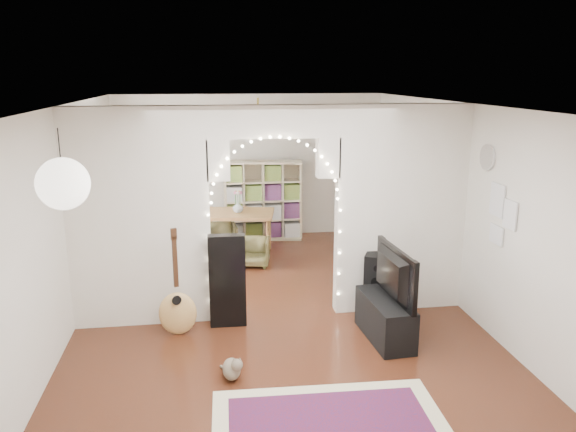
{
  "coord_description": "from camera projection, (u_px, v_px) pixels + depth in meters",
  "views": [
    {
      "loc": [
        -0.82,
        -6.78,
        3.06
      ],
      "look_at": [
        0.22,
        0.3,
        1.24
      ],
      "focal_mm": 35.0,
      "sensor_mm": 36.0,
      "label": 1
    }
  ],
  "objects": [
    {
      "name": "floor",
      "position": [
        275.0,
        314.0,
        7.37
      ],
      "size": [
        7.5,
        7.5,
        0.0
      ],
      "primitive_type": "plane",
      "color": "black",
      "rests_on": "ground"
    },
    {
      "name": "ceiling",
      "position": [
        273.0,
        105.0,
        6.7
      ],
      "size": [
        5.0,
        7.5,
        0.02
      ],
      "primitive_type": "cube",
      "color": "white",
      "rests_on": "wall_back"
    },
    {
      "name": "wall_back",
      "position": [
        250.0,
        167.0,
        10.63
      ],
      "size": [
        5.0,
        0.02,
        2.7
      ],
      "primitive_type": "cube",
      "color": "silver",
      "rests_on": "floor"
    },
    {
      "name": "wall_front",
      "position": [
        348.0,
        361.0,
        3.44
      ],
      "size": [
        5.0,
        0.02,
        2.7
      ],
      "primitive_type": "cube",
      "color": "silver",
      "rests_on": "floor"
    },
    {
      "name": "wall_left",
      "position": [
        66.0,
        221.0,
        6.68
      ],
      "size": [
        0.02,
        7.5,
        2.7
      ],
      "primitive_type": "cube",
      "color": "silver",
      "rests_on": "floor"
    },
    {
      "name": "wall_right",
      "position": [
        462.0,
        207.0,
        7.39
      ],
      "size": [
        0.02,
        7.5,
        2.7
      ],
      "primitive_type": "cube",
      "color": "silver",
      "rests_on": "floor"
    },
    {
      "name": "divider_wall",
      "position": [
        274.0,
        208.0,
        7.02
      ],
      "size": [
        5.0,
        0.2,
        2.7
      ],
      "color": "silver",
      "rests_on": "floor"
    },
    {
      "name": "fairy_lights",
      "position": [
        275.0,
        201.0,
        6.86
      ],
      "size": [
        1.64,
        0.04,
        1.6
      ],
      "primitive_type": null,
      "color": "#FFEABF",
      "rests_on": "divider_wall"
    },
    {
      "name": "window",
      "position": [
        96.0,
        181.0,
        8.38
      ],
      "size": [
        0.04,
        1.2,
        1.4
      ],
      "primitive_type": "cube",
      "color": "white",
      "rests_on": "wall_left"
    },
    {
      "name": "wall_clock",
      "position": [
        488.0,
        157.0,
        6.62
      ],
      "size": [
        0.03,
        0.31,
        0.31
      ],
      "primitive_type": "cylinder",
      "rotation": [
        0.0,
        1.57,
        0.0
      ],
      "color": "white",
      "rests_on": "wall_right"
    },
    {
      "name": "picture_frames",
      "position": [
        501.0,
        215.0,
        6.39
      ],
      "size": [
        0.02,
        0.5,
        0.7
      ],
      "primitive_type": null,
      "color": "white",
      "rests_on": "wall_right"
    },
    {
      "name": "paper_lantern",
      "position": [
        63.0,
        184.0,
        4.25
      ],
      "size": [
        0.4,
        0.4,
        0.4
      ],
      "primitive_type": "sphere",
      "color": "white",
      "rests_on": "ceiling"
    },
    {
      "name": "ceiling_fan",
      "position": [
        258.0,
        117.0,
        8.7
      ],
      "size": [
        1.1,
        1.1,
        0.3
      ],
      "primitive_type": null,
      "color": "gold",
      "rests_on": "ceiling"
    },
    {
      "name": "guitar_case",
      "position": [
        227.0,
        281.0,
        6.9
      ],
      "size": [
        0.45,
        0.16,
        1.17
      ],
      "primitive_type": "cube",
      "rotation": [
        0.0,
        0.0,
        -0.03
      ],
      "color": "black",
      "rests_on": "floor"
    },
    {
      "name": "acoustic_guitar",
      "position": [
        177.0,
        296.0,
        6.66
      ],
      "size": [
        0.48,
        0.32,
        1.13
      ],
      "rotation": [
        0.0,
        0.0,
        0.39
      ],
      "color": "tan",
      "rests_on": "floor"
    },
    {
      "name": "tabby_cat",
      "position": [
        232.0,
        368.0,
        5.76
      ],
      "size": [
        0.29,
        0.43,
        0.29
      ],
      "rotation": [
        0.0,
        0.0,
        0.43
      ],
      "color": "brown",
      "rests_on": "floor"
    },
    {
      "name": "floor_speaker",
      "position": [
        377.0,
        286.0,
        7.21
      ],
      "size": [
        0.41,
        0.39,
        0.83
      ],
      "rotation": [
        0.0,
        0.0,
        -0.44
      ],
      "color": "black",
      "rests_on": "floor"
    },
    {
      "name": "media_console",
      "position": [
        385.0,
        319.0,
        6.62
      ],
      "size": [
        0.47,
        1.03,
        0.5
      ],
      "primitive_type": "cube",
      "rotation": [
        0.0,
        0.0,
        0.07
      ],
      "color": "black",
      "rests_on": "floor"
    },
    {
      "name": "tv",
      "position": [
        387.0,
        274.0,
        6.48
      ],
      "size": [
        0.22,
        1.08,
        0.62
      ],
      "primitive_type": "imported",
      "rotation": [
        0.0,
        0.0,
        1.64
      ],
      "color": "black",
      "rests_on": "media_console"
    },
    {
      "name": "bookcase",
      "position": [
        263.0,
        200.0,
        10.57
      ],
      "size": [
        1.49,
        0.56,
        1.49
      ],
      "primitive_type": "cube",
      "rotation": [
        0.0,
        0.0,
        -0.14
      ],
      "color": "beige",
      "rests_on": "floor"
    },
    {
      "name": "dining_table",
      "position": [
        238.0,
        216.0,
        9.62
      ],
      "size": [
        1.32,
        1.0,
        0.76
      ],
      "rotation": [
        0.0,
        0.0,
        -0.17
      ],
      "color": "brown",
      "rests_on": "floor"
    },
    {
      "name": "flower_vase",
      "position": [
        238.0,
        207.0,
        9.58
      ],
      "size": [
        0.21,
        0.21,
        0.19
      ],
      "primitive_type": "imported",
      "rotation": [
        0.0,
        0.0,
        -0.17
      ],
      "color": "white",
      "rests_on": "dining_table"
    },
    {
      "name": "dining_chair_left",
      "position": [
        254.0,
        252.0,
        9.17
      ],
      "size": [
        0.57,
        0.58,
        0.46
      ],
      "primitive_type": "imported",
      "rotation": [
        0.0,
        0.0,
        -0.19
      ],
      "color": "brown",
      "rests_on": "floor"
    },
    {
      "name": "dining_chair_right",
      "position": [
        220.0,
        238.0,
        9.85
      ],
      "size": [
        0.6,
        0.62,
        0.51
      ],
      "primitive_type": "imported",
      "rotation": [
        0.0,
        0.0,
        0.1
      ],
      "color": "brown",
      "rests_on": "floor"
    }
  ]
}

